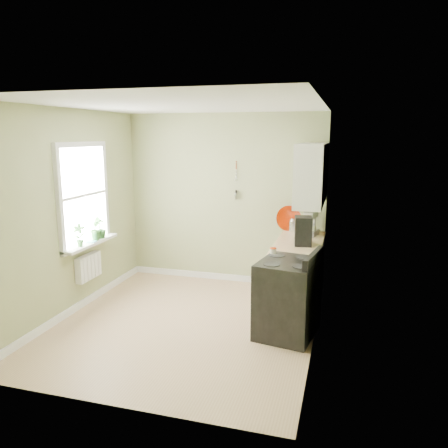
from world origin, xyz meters
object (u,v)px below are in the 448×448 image
(stand_mixer, at_px, (311,224))
(coffee_maker, at_px, (303,232))
(stove, at_px, (288,298))
(kettle, at_px, (292,225))

(stand_mixer, distance_m, coffee_maker, 0.65)
(stove, height_order, kettle, kettle)
(stand_mixer, distance_m, kettle, 0.36)
(kettle, distance_m, coffee_maker, 0.88)
(kettle, relative_size, coffee_maker, 0.51)
(stove, xyz_separation_m, stand_mixer, (0.12, 1.47, 0.61))
(stove, height_order, stand_mixer, stand_mixer)
(coffee_maker, bearing_deg, stand_mixer, 85.83)
(stove, distance_m, coffee_maker, 1.04)
(stove, relative_size, stand_mixer, 2.63)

